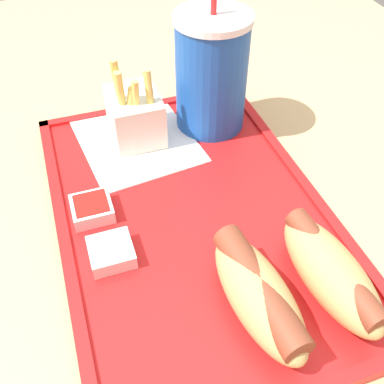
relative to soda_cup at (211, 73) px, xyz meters
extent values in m
cube|color=tan|center=(0.11, -0.05, -0.44)|extent=(1.31, 1.03, 0.71)
cube|color=red|center=(0.15, -0.07, -0.08)|extent=(0.43, 0.28, 0.01)
cube|color=red|center=(0.15, -0.21, -0.07)|extent=(0.43, 0.01, 0.00)
cube|color=red|center=(0.15, 0.06, -0.07)|extent=(0.43, 0.01, 0.00)
cube|color=red|center=(-0.06, -0.07, -0.07)|extent=(0.01, 0.28, 0.00)
cube|color=white|center=(0.01, -0.10, -0.07)|extent=(0.17, 0.15, 0.00)
cylinder|color=#194CA5|center=(0.00, 0.00, 0.00)|extent=(0.09, 0.09, 0.14)
cylinder|color=silver|center=(0.00, 0.00, 0.07)|extent=(0.09, 0.09, 0.01)
ellipsoid|color=tan|center=(0.28, 0.01, -0.05)|extent=(0.14, 0.06, 0.05)
cylinder|color=brown|center=(0.28, 0.01, -0.04)|extent=(0.13, 0.03, 0.02)
ellipsoid|color=tan|center=(0.28, -0.06, -0.05)|extent=(0.14, 0.06, 0.05)
cylinder|color=brown|center=(0.28, -0.06, -0.04)|extent=(0.13, 0.04, 0.03)
cube|color=silver|center=(0.00, -0.10, -0.04)|extent=(0.08, 0.06, 0.06)
cylinder|color=#EACC60|center=(0.00, -0.11, 0.00)|extent=(0.02, 0.02, 0.09)
cylinder|color=#EACC60|center=(0.02, -0.08, -0.01)|extent=(0.02, 0.01, 0.08)
cylinder|color=#EACC60|center=(0.02, -0.10, -0.01)|extent=(0.02, 0.01, 0.06)
cylinder|color=#EACC60|center=(0.01, -0.11, -0.01)|extent=(0.02, 0.01, 0.08)
cylinder|color=#EACC60|center=(0.01, -0.11, -0.02)|extent=(0.01, 0.02, 0.06)
cube|color=silver|center=(0.18, -0.17, -0.07)|extent=(0.04, 0.04, 0.02)
cube|color=white|center=(0.18, -0.17, -0.06)|extent=(0.03, 0.03, 0.00)
cube|color=silver|center=(0.11, -0.18, -0.07)|extent=(0.04, 0.04, 0.02)
cube|color=#B21914|center=(0.11, -0.18, -0.06)|extent=(0.03, 0.03, 0.00)
camera|label=1|loc=(0.46, -0.18, 0.28)|focal=42.00mm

